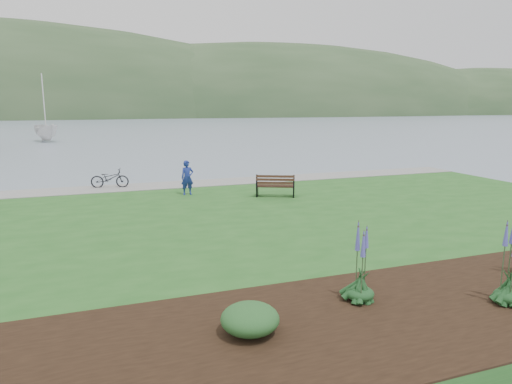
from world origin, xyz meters
TOP-DOWN VIEW (x-y plane):
  - ground at (0.00, 0.00)m, footprint 600.00×600.00m
  - lawn at (0.00, -2.00)m, footprint 34.00×20.00m
  - shoreline_path at (0.00, 6.90)m, footprint 34.00×2.20m
  - garden_bed at (3.00, -9.80)m, footprint 24.00×4.40m
  - far_hillside at (20.00, 170.00)m, footprint 580.00×80.00m
  - park_bench at (3.30, 2.15)m, footprint 1.89×1.37m
  - person at (-0.40, 4.07)m, footprint 0.72×0.51m
  - bicycle_a at (-3.79, 7.20)m, footprint 1.05×1.99m
  - sailboat at (-9.80, 46.62)m, footprint 12.85×12.97m
  - echium_4 at (0.67, -9.06)m, footprint 0.62×0.62m
  - shrub_0 at (-2.02, -9.62)m, footprint 1.09×1.09m

SIDE VIEW (x-z plane):
  - ground at x=0.00m, z-range 0.00..0.00m
  - far_hillside at x=20.00m, z-range -19.00..19.00m
  - sailboat at x=-9.80m, z-range -13.39..13.39m
  - lawn at x=0.00m, z-range 0.00..0.40m
  - shoreline_path at x=0.00m, z-range 0.40..0.43m
  - garden_bed at x=3.00m, z-range 0.40..0.44m
  - shrub_0 at x=-2.02m, z-range 0.44..0.99m
  - bicycle_a at x=-3.79m, z-range 0.40..1.39m
  - park_bench at x=3.30m, z-range 0.40..1.48m
  - echium_4 at x=0.67m, z-range 0.19..2.21m
  - person at x=-0.40m, z-range 0.40..2.31m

